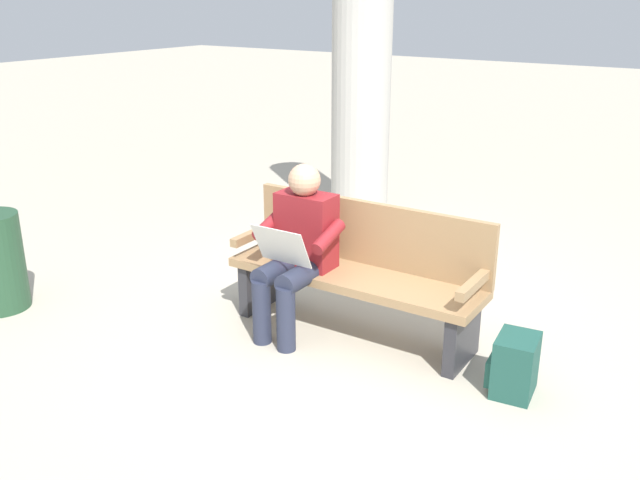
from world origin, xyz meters
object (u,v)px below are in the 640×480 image
(person_seated, at_px, (297,246))
(support_pillar, at_px, (362,71))
(backpack, at_px, (514,365))
(bench_near, at_px, (359,269))

(person_seated, bearing_deg, support_pillar, -69.88)
(person_seated, height_order, backpack, person_seated)
(person_seated, height_order, support_pillar, support_pillar)
(bench_near, bearing_deg, support_pillar, -60.53)
(person_seated, bearing_deg, bench_near, -146.35)
(bench_near, xyz_separation_m, person_seated, (0.35, 0.24, 0.17))
(person_seated, relative_size, backpack, 3.23)
(bench_near, bearing_deg, backpack, 169.40)
(bench_near, bearing_deg, person_seated, 33.65)
(person_seated, distance_m, backpack, 1.60)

